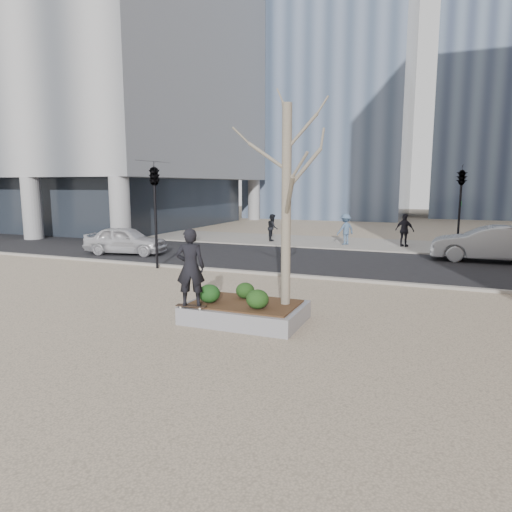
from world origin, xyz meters
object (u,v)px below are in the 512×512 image
at_px(planter, 245,312).
at_px(police_car, 126,240).
at_px(skateboard, 191,307).
at_px(skateboarder, 190,267).

xyz_separation_m(planter, police_car, (-10.21, 8.32, 0.50)).
distance_m(planter, skateboard, 1.43).
xyz_separation_m(skateboard, police_car, (-9.11, 9.20, 0.24)).
relative_size(skateboarder, police_car, 0.47).
bearing_deg(planter, police_car, 140.83).
bearing_deg(planter, skateboard, -141.34).
relative_size(planter, police_car, 0.72).
bearing_deg(police_car, planter, -139.11).
bearing_deg(planter, skateboarder, -141.34).
height_order(planter, skateboarder, skateboarder).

